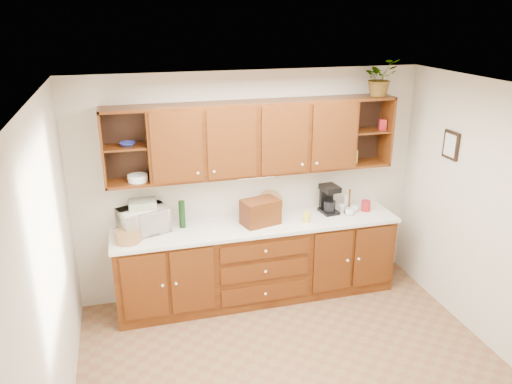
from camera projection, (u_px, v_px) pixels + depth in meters
floor at (299, 377)px, 4.63m from camera, size 4.00×4.00×0.00m
ceiling at (310, 96)px, 3.73m from camera, size 4.00×4.00×0.00m
back_wall at (251, 185)px, 5.76m from camera, size 4.00×0.00×4.00m
left_wall at (49, 284)px, 3.68m from camera, size 0.00×3.50×3.50m
right_wall at (504, 226)px, 4.67m from camera, size 0.00×3.50×3.50m
base_cabinets at (258, 262)px, 5.78m from camera, size 3.20×0.60×0.90m
countertop at (258, 225)px, 5.61m from camera, size 3.24×0.64×0.04m
upper_cabinets at (255, 138)px, 5.41m from camera, size 3.20×0.33×0.80m
undercabinet_light at (256, 176)px, 5.51m from camera, size 0.40×0.05×0.02m
framed_picture at (451, 145)px, 5.29m from camera, size 0.03×0.24×0.30m
wicker_basket at (128, 236)px, 5.14m from camera, size 0.29×0.29×0.13m
microwave at (144, 220)px, 5.35m from camera, size 0.59×0.49×0.28m
towel_stack at (142, 204)px, 5.29m from camera, size 0.29×0.21×0.09m
wine_bottle at (182, 214)px, 5.47m from camera, size 0.09×0.09×0.31m
woven_tray at (270, 215)px, 5.83m from camera, size 0.31×0.10×0.31m
bread_box at (260, 212)px, 5.56m from camera, size 0.46×0.35×0.28m
mug_tree at (349, 209)px, 5.89m from camera, size 0.26×0.26×0.30m
canister_red at (366, 206)px, 5.94m from camera, size 0.14×0.14×0.13m
canister_white at (347, 203)px, 5.97m from camera, size 0.11×0.11×0.18m
canister_yellow at (306, 217)px, 5.63m from camera, size 0.11×0.11×0.12m
coffee_maker at (329, 199)px, 5.87m from camera, size 0.21×0.25×0.34m
bowl_stack at (128, 144)px, 5.06m from camera, size 0.19×0.19×0.04m
plate_stack at (138, 178)px, 5.19m from camera, size 0.26×0.26×0.07m
pantry_box_yellow at (353, 157)px, 5.80m from camera, size 0.09×0.07×0.15m
pantry_box_red at (382, 124)px, 5.74m from camera, size 0.10×0.09×0.12m
potted_plant at (380, 78)px, 5.52m from camera, size 0.42×0.38×0.41m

